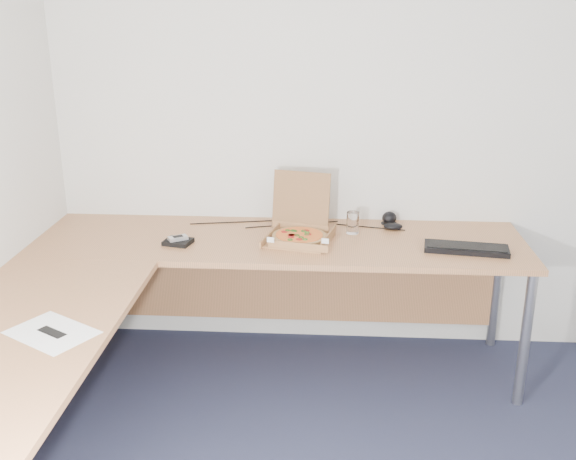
# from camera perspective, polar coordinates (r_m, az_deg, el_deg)

# --- Properties ---
(room_shell) EXTENTS (3.50, 3.50, 2.50)m
(room_shell) POSITION_cam_1_polar(r_m,az_deg,el_deg) (1.94, 10.91, -0.60)
(room_shell) COLOR silver
(room_shell) RESTS_ON ground
(desk) EXTENTS (2.50, 2.20, 0.73)m
(desk) POSITION_cam_1_polar(r_m,az_deg,el_deg) (3.09, -7.33, -3.81)
(desk) COLOR #B97A4B
(desk) RESTS_ON ground
(pizza_box) EXTENTS (0.31, 0.36, 0.31)m
(pizza_box) POSITION_cam_1_polar(r_m,az_deg,el_deg) (3.40, 0.98, -0.22)
(pizza_box) COLOR #A16E42
(pizza_box) RESTS_ON desk
(drinking_glass) EXTENTS (0.07, 0.07, 0.11)m
(drinking_glass) POSITION_cam_1_polar(r_m,az_deg,el_deg) (3.51, 5.54, 0.63)
(drinking_glass) COLOR white
(drinking_glass) RESTS_ON desk
(keyboard) EXTENTS (0.42, 0.20, 0.02)m
(keyboard) POSITION_cam_1_polar(r_m,az_deg,el_deg) (3.37, 14.97, -1.54)
(keyboard) COLOR black
(keyboard) RESTS_ON desk
(mouse) EXTENTS (0.12, 0.09, 0.04)m
(mouse) POSITION_cam_1_polar(r_m,az_deg,el_deg) (3.60, 8.95, 0.31)
(mouse) COLOR black
(mouse) RESTS_ON desk
(wallet) EXTENTS (0.15, 0.14, 0.02)m
(wallet) POSITION_cam_1_polar(r_m,az_deg,el_deg) (3.40, -9.36, -1.00)
(wallet) COLOR black
(wallet) RESTS_ON desk
(phone) EXTENTS (0.11, 0.09, 0.02)m
(phone) POSITION_cam_1_polar(r_m,az_deg,el_deg) (3.39, -9.38, -0.68)
(phone) COLOR #B2B5BA
(phone) RESTS_ON wallet
(paper_sheet) EXTENTS (0.38, 0.35, 0.00)m
(paper_sheet) POSITION_cam_1_polar(r_m,az_deg,el_deg) (2.64, -19.50, -8.24)
(paper_sheet) COLOR white
(paper_sheet) RESTS_ON desk
(dome_speaker) EXTENTS (0.09, 0.09, 0.07)m
(dome_speaker) POSITION_cam_1_polar(r_m,az_deg,el_deg) (3.69, 8.64, 1.08)
(dome_speaker) COLOR black
(dome_speaker) RESTS_ON desk
(cable_bundle) EXTENTS (0.56, 0.12, 0.01)m
(cable_bundle) POSITION_cam_1_polar(r_m,az_deg,el_deg) (3.64, 0.37, 0.47)
(cable_bundle) COLOR black
(cable_bundle) RESTS_ON desk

